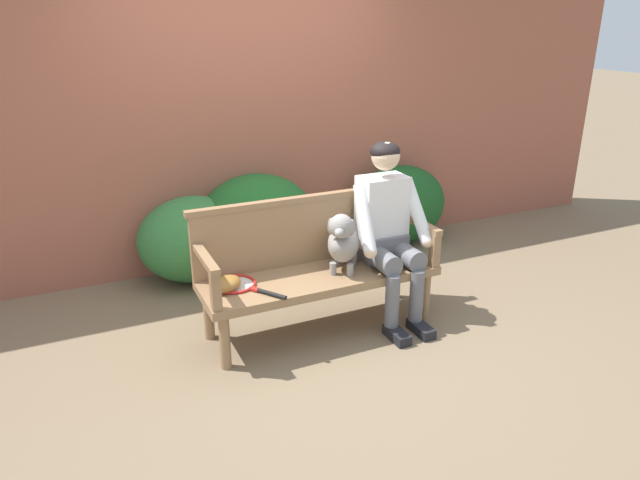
# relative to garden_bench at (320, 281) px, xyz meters

# --- Properties ---
(ground_plane) EXTENTS (40.00, 40.00, 0.00)m
(ground_plane) POSITION_rel_garden_bench_xyz_m (0.00, 0.00, -0.38)
(ground_plane) COLOR #7A664C
(brick_garden_fence) EXTENTS (8.00, 0.30, 2.53)m
(brick_garden_fence) POSITION_rel_garden_bench_xyz_m (0.00, 1.59, 0.89)
(brick_garden_fence) COLOR #9E5642
(brick_garden_fence) RESTS_ON ground
(hedge_bush_mid_right) EXTENTS (0.99, 0.63, 0.78)m
(hedge_bush_mid_right) POSITION_rel_garden_bench_xyz_m (1.39, 1.22, 0.01)
(hedge_bush_mid_right) COLOR #194C1E
(hedge_bush_mid_right) RESTS_ON ground
(hedge_bush_far_left) EXTENTS (0.93, 0.78, 0.72)m
(hedge_bush_far_left) POSITION_rel_garden_bench_xyz_m (-0.60, 1.23, -0.02)
(hedge_bush_far_left) COLOR #337538
(hedge_bush_far_left) RESTS_ON ground
(hedge_bush_far_right) EXTENTS (1.03, 1.00, 0.85)m
(hedge_bush_far_right) POSITION_rel_garden_bench_xyz_m (-0.04, 1.21, 0.05)
(hedge_bush_far_right) COLOR #1E5B23
(hedge_bush_far_right) RESTS_ON ground
(garden_bench) EXTENTS (1.67, 0.53, 0.43)m
(garden_bench) POSITION_rel_garden_bench_xyz_m (0.00, 0.00, 0.00)
(garden_bench) COLOR #93704C
(garden_bench) RESTS_ON ground
(bench_backrest) EXTENTS (1.71, 0.06, 0.50)m
(bench_backrest) POSITION_rel_garden_bench_xyz_m (0.00, 0.23, 0.31)
(bench_backrest) COLOR #93704C
(bench_backrest) RESTS_ON garden_bench
(bench_armrest_left_end) EXTENTS (0.06, 0.53, 0.28)m
(bench_armrest_left_end) POSITION_rel_garden_bench_xyz_m (-0.79, -0.09, 0.26)
(bench_armrest_left_end) COLOR #93704C
(bench_armrest_left_end) RESTS_ON garden_bench
(bench_armrest_right_end) EXTENTS (0.06, 0.53, 0.28)m
(bench_armrest_right_end) POSITION_rel_garden_bench_xyz_m (0.79, -0.09, 0.26)
(bench_armrest_right_end) COLOR #93704C
(bench_armrest_right_end) RESTS_ON garden_bench
(person_seated) EXTENTS (0.56, 0.66, 1.30)m
(person_seated) POSITION_rel_garden_bench_xyz_m (0.52, -0.02, 0.33)
(person_seated) COLOR black
(person_seated) RESTS_ON ground
(dog_on_bench) EXTENTS (0.36, 0.43, 0.46)m
(dog_on_bench) POSITION_rel_garden_bench_xyz_m (0.16, -0.04, 0.29)
(dog_on_bench) COLOR gray
(dog_on_bench) RESTS_ON garden_bench
(tennis_racket) EXTENTS (0.44, 0.55, 0.03)m
(tennis_racket) POSITION_rel_garden_bench_xyz_m (-0.58, 0.04, 0.07)
(tennis_racket) COLOR red
(tennis_racket) RESTS_ON garden_bench
(baseball_glove) EXTENTS (0.28, 0.27, 0.09)m
(baseball_glove) POSITION_rel_garden_bench_xyz_m (-0.66, 0.02, 0.10)
(baseball_glove) COLOR #9E6B2D
(baseball_glove) RESTS_ON garden_bench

